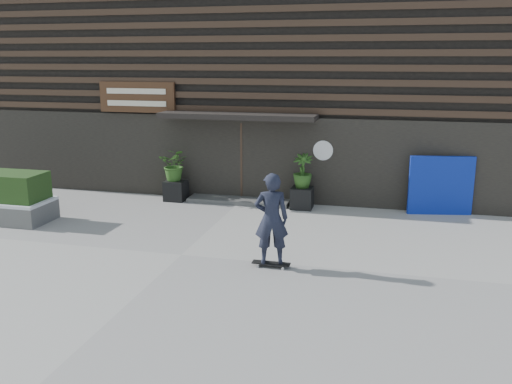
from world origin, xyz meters
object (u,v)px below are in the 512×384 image
(planter_pot_right, at_px, (302,198))
(blue_tarp, at_px, (441,186))
(planter_pot_left, at_px, (176,190))
(skateboarder, at_px, (271,219))

(planter_pot_right, xyz_separation_m, blue_tarp, (3.72, 0.30, 0.50))
(planter_pot_right, bearing_deg, planter_pot_left, 180.00)
(planter_pot_left, distance_m, blue_tarp, 7.54)
(planter_pot_left, bearing_deg, skateboarder, -49.65)
(planter_pot_left, xyz_separation_m, planter_pot_right, (3.80, 0.00, 0.00))
(blue_tarp, relative_size, skateboarder, 0.87)
(skateboarder, bearing_deg, planter_pot_left, 130.35)
(planter_pot_right, bearing_deg, blue_tarp, 4.61)
(planter_pot_left, xyz_separation_m, blue_tarp, (7.52, 0.30, 0.50))
(planter_pot_right, xyz_separation_m, skateboarder, (0.14, -4.63, 0.72))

